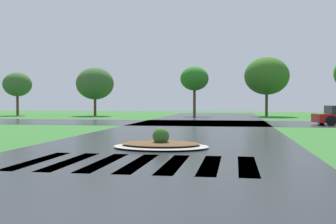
% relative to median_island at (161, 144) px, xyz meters
% --- Properties ---
extents(asphalt_roadway, '(9.33, 80.00, 0.01)m').
position_rel_median_island_xyz_m(asphalt_roadway, '(0.04, 1.12, -0.12)').
color(asphalt_roadway, '#232628').
rests_on(asphalt_roadway, ground).
extents(asphalt_cross_road, '(90.00, 8.40, 0.01)m').
position_rel_median_island_xyz_m(asphalt_cross_road, '(0.04, 16.23, -0.12)').
color(asphalt_cross_road, '#232628').
rests_on(asphalt_cross_road, ground).
extents(crosswalk_stripes, '(5.85, 3.35, 0.01)m').
position_rel_median_island_xyz_m(crosswalk_stripes, '(0.04, -3.40, -0.12)').
color(crosswalk_stripes, white).
rests_on(crosswalk_stripes, ground).
extents(median_island, '(3.19, 2.39, 0.68)m').
position_rel_median_island_xyz_m(median_island, '(0.00, 0.00, 0.00)').
color(median_island, '#9E9B93').
rests_on(median_island, ground).
extents(background_treeline, '(49.42, 6.21, 6.43)m').
position_rel_median_island_xyz_m(background_treeline, '(7.32, 29.92, 3.95)').
color(background_treeline, '#4C3823').
rests_on(background_treeline, ground).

